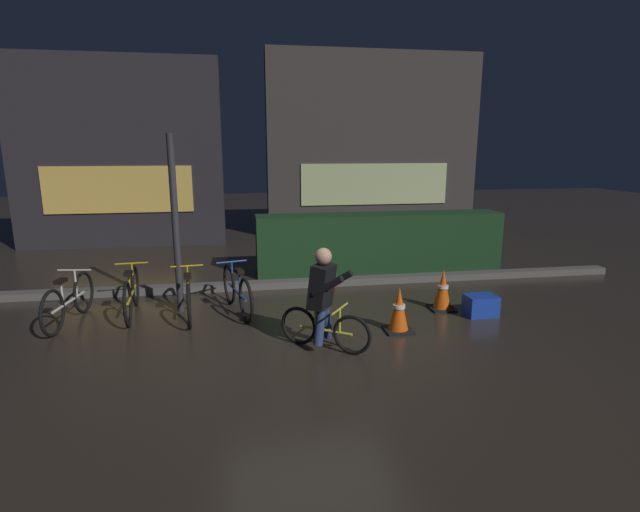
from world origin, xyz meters
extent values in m
plane|color=#2D261E|center=(0.00, 0.00, 0.00)|extent=(40.00, 40.00, 0.00)
cube|color=#56544F|center=(0.00, 2.20, 0.06)|extent=(12.00, 0.24, 0.12)
cube|color=#19381C|center=(1.80, 3.10, 0.56)|extent=(4.80, 0.70, 1.13)
cube|color=#262328|center=(-3.69, 6.50, 2.23)|extent=(4.85, 0.50, 4.46)
cube|color=#E5B751|center=(-3.69, 6.23, 1.40)|extent=(3.40, 0.04, 1.10)
cube|color=#383330|center=(2.77, 7.20, 2.43)|extent=(5.79, 0.50, 4.85)
cube|color=#BFCC8C|center=(2.77, 6.93, 1.40)|extent=(4.05, 0.04, 1.10)
cylinder|color=#2D2D33|center=(-1.80, 1.20, 1.29)|extent=(0.10, 0.10, 2.57)
torus|color=black|center=(-3.18, 1.38, 0.31)|extent=(0.12, 0.62, 0.62)
torus|color=black|center=(-3.30, 0.48, 0.31)|extent=(0.12, 0.62, 0.62)
cylinder|color=silver|center=(-3.24, 0.93, 0.31)|extent=(0.15, 0.91, 0.04)
cylinder|color=silver|center=(-3.26, 0.77, 0.48)|extent=(0.03, 0.03, 0.34)
cube|color=black|center=(-3.26, 0.77, 0.65)|extent=(0.12, 0.21, 0.05)
cylinder|color=silver|center=(-3.21, 1.18, 0.50)|extent=(0.03, 0.03, 0.39)
cylinder|color=silver|center=(-3.21, 1.18, 0.69)|extent=(0.46, 0.08, 0.02)
torus|color=black|center=(-2.50, 1.61, 0.32)|extent=(0.10, 0.63, 0.63)
torus|color=black|center=(-2.42, 0.67, 0.32)|extent=(0.10, 0.63, 0.63)
cylinder|color=gold|center=(-2.46, 1.14, 0.32)|extent=(0.12, 0.94, 0.04)
cylinder|color=gold|center=(-2.45, 0.97, 0.49)|extent=(0.03, 0.03, 0.35)
cube|color=black|center=(-2.45, 0.97, 0.67)|extent=(0.12, 0.21, 0.05)
cylinder|color=gold|center=(-2.48, 1.39, 0.51)|extent=(0.03, 0.03, 0.40)
cylinder|color=gold|center=(-2.48, 1.39, 0.71)|extent=(0.46, 0.06, 0.02)
torus|color=black|center=(-1.69, 1.38, 0.31)|extent=(0.11, 0.61, 0.61)
torus|color=black|center=(-1.60, 0.48, 0.31)|extent=(0.11, 0.61, 0.61)
cylinder|color=gold|center=(-1.65, 0.93, 0.31)|extent=(0.13, 0.91, 0.04)
cylinder|color=gold|center=(-1.63, 0.77, 0.48)|extent=(0.03, 0.03, 0.34)
cube|color=black|center=(-1.63, 0.77, 0.65)|extent=(0.12, 0.21, 0.05)
cylinder|color=gold|center=(-1.67, 1.18, 0.50)|extent=(0.03, 0.03, 0.38)
cylinder|color=gold|center=(-1.67, 1.18, 0.69)|extent=(0.46, 0.07, 0.02)
torus|color=black|center=(-1.08, 1.47, 0.31)|extent=(0.21, 0.62, 0.63)
torus|color=black|center=(-0.84, 0.56, 0.31)|extent=(0.21, 0.62, 0.63)
cylinder|color=#19479E|center=(-0.96, 1.02, 0.31)|extent=(0.28, 0.91, 0.04)
cylinder|color=#19479E|center=(-0.92, 0.86, 0.49)|extent=(0.03, 0.03, 0.35)
cube|color=black|center=(-0.92, 0.86, 0.67)|extent=(0.15, 0.22, 0.05)
cylinder|color=#19479E|center=(-1.03, 1.26, 0.51)|extent=(0.03, 0.03, 0.39)
cylinder|color=#19479E|center=(-1.03, 1.26, 0.71)|extent=(0.45, 0.14, 0.02)
cube|color=black|center=(1.14, -0.10, 0.01)|extent=(0.36, 0.36, 0.03)
cone|color=#EA560F|center=(1.14, -0.10, 0.32)|extent=(0.26, 0.26, 0.58)
cylinder|color=white|center=(1.14, -0.10, 0.35)|extent=(0.16, 0.16, 0.05)
cube|color=black|center=(2.06, 0.64, 0.01)|extent=(0.36, 0.36, 0.03)
cone|color=#EA560F|center=(2.06, 0.64, 0.33)|extent=(0.26, 0.26, 0.59)
cylinder|color=white|center=(2.06, 0.64, 0.36)|extent=(0.16, 0.16, 0.05)
cube|color=#193DB7|center=(2.51, 0.30, 0.15)|extent=(0.44, 0.33, 0.30)
torus|color=black|center=(0.36, -0.72, 0.24)|extent=(0.42, 0.31, 0.48)
torus|color=black|center=(-0.22, -0.32, 0.24)|extent=(0.42, 0.31, 0.48)
cylinder|color=gold|center=(0.07, -0.52, 0.24)|extent=(0.60, 0.43, 0.04)
cylinder|color=gold|center=(-0.03, -0.45, 0.37)|extent=(0.03, 0.03, 0.26)
cube|color=black|center=(-0.03, -0.45, 0.51)|extent=(0.22, 0.20, 0.05)
cylinder|color=gold|center=(0.23, -0.63, 0.39)|extent=(0.03, 0.03, 0.30)
cylinder|color=gold|center=(0.23, -0.63, 0.54)|extent=(0.28, 0.39, 0.02)
cylinder|color=navy|center=(0.11, -0.42, 0.30)|extent=(0.21, 0.23, 0.42)
cylinder|color=navy|center=(0.00, -0.59, 0.30)|extent=(0.21, 0.23, 0.42)
cube|color=black|center=(0.04, -0.49, 0.79)|extent=(0.40, 0.41, 0.54)
sphere|color=tan|center=(0.06, -0.51, 1.15)|extent=(0.20, 0.20, 0.20)
cylinder|color=black|center=(0.23, -0.46, 0.84)|extent=(0.37, 0.29, 0.29)
cylinder|color=black|center=(0.07, -0.69, 0.84)|extent=(0.37, 0.29, 0.29)
ellipsoid|color=maroon|center=(0.10, -0.30, 0.74)|extent=(0.35, 0.31, 0.24)
camera|label=1|loc=(-0.88, -5.90, 2.39)|focal=27.24mm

